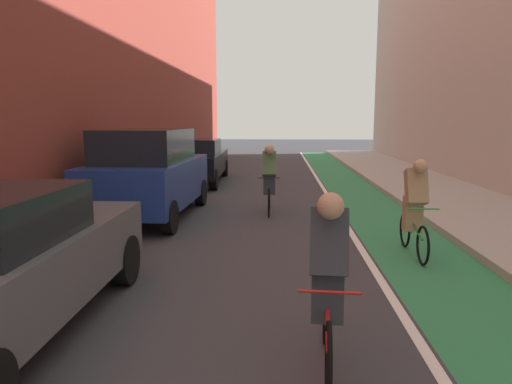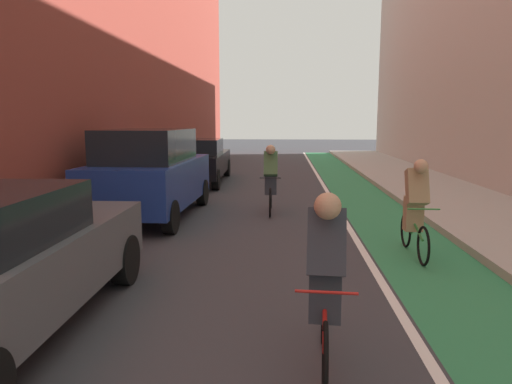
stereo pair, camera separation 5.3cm
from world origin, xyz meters
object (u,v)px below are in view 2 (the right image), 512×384
cyclist_far (271,179)px  cyclist_mid (325,281)px  parked_suv_blue (150,173)px  parked_sedan_black (199,160)px  cyclist_trailing (415,207)px

cyclist_far → cyclist_mid: bearing=-84.6°
parked_suv_blue → parked_sedan_black: (0.00, 5.98, -0.23)m
cyclist_mid → cyclist_far: bearing=95.4°
parked_suv_blue → cyclist_trailing: parked_suv_blue is taller
parked_sedan_black → cyclist_far: 5.90m
parked_suv_blue → parked_sedan_black: parked_suv_blue is taller
parked_sedan_black → cyclist_trailing: size_ratio=2.91×
parked_sedan_black → cyclist_trailing: (5.09, -8.70, 0.02)m
parked_suv_blue → cyclist_far: size_ratio=2.48×
parked_sedan_black → cyclist_mid: cyclist_mid is taller
cyclist_trailing → cyclist_mid: bearing=-115.7°
parked_sedan_black → parked_suv_blue: bearing=-90.0°
cyclist_far → parked_sedan_black: bearing=116.9°
parked_suv_blue → cyclist_trailing: 5.77m
parked_sedan_black → cyclist_far: bearing=-63.1°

